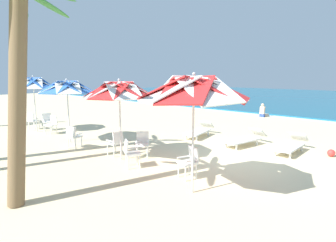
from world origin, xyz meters
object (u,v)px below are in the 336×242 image
(beach_umbrella_2, at_px, (67,87))
(plastic_chair_4, at_px, (73,136))
(sun_lounger_2, at_px, (199,130))
(beachgoer_seated, at_px, (263,112))
(plastic_chair_6, at_px, (33,120))
(plastic_chair_5, at_px, (52,123))
(palm_tree_0, at_px, (15,71))
(sun_lounger_0, at_px, (291,145))
(beach_ball, at_px, (331,153))
(beach_umbrella_1, at_px, (119,90))
(plastic_chair_2, at_px, (142,143))
(sun_lounger_1, at_px, (245,139))
(plastic_chair_3, at_px, (130,152))
(beach_umbrella_0, at_px, (194,89))
(plastic_chair_1, at_px, (116,142))
(plastic_chair_0, at_px, (189,160))
(plastic_chair_7, at_px, (47,120))
(beach_umbrella_3, at_px, (33,84))

(beach_umbrella_2, height_order, plastic_chair_4, beach_umbrella_2)
(sun_lounger_2, distance_m, beachgoer_seated, 7.87)
(beachgoer_seated, bearing_deg, plastic_chair_6, -118.84)
(plastic_chair_5, bearing_deg, palm_tree_0, -28.24)
(plastic_chair_4, xyz_separation_m, sun_lounger_0, (6.32, 5.16, -0.22))
(plastic_chair_5, relative_size, plastic_chair_6, 1.00)
(plastic_chair_4, height_order, beach_ball, plastic_chair_4)
(beach_umbrella_1, bearing_deg, plastic_chair_2, 68.38)
(beach_umbrella_1, bearing_deg, sun_lounger_1, 64.69)
(plastic_chair_3, distance_m, beachgoer_seated, 12.86)
(beach_umbrella_1, xyz_separation_m, beach_ball, (5.06, 5.16, -2.18))
(plastic_chair_6, bearing_deg, beach_umbrella_0, -2.66)
(plastic_chair_1, relative_size, beachgoer_seated, 0.94)
(plastic_chair_5, xyz_separation_m, sun_lounger_0, (9.57, 4.53, -0.22))
(plastic_chair_2, bearing_deg, plastic_chair_5, -175.64)
(beach_umbrella_1, relative_size, palm_tree_0, 0.58)
(sun_lounger_1, bearing_deg, plastic_chair_4, -133.30)
(beach_umbrella_1, height_order, plastic_chair_1, beach_umbrella_1)
(beach_umbrella_0, height_order, sun_lounger_2, beach_umbrella_0)
(plastic_chair_0, relative_size, plastic_chair_6, 1.00)
(beach_umbrella_1, bearing_deg, plastic_chair_3, -19.11)
(plastic_chair_6, distance_m, beach_ball, 13.57)
(plastic_chair_0, relative_size, beachgoer_seated, 0.94)
(beach_umbrella_0, height_order, palm_tree_0, palm_tree_0)
(plastic_chair_2, bearing_deg, plastic_chair_7, -178.20)
(plastic_chair_4, bearing_deg, beach_umbrella_2, 160.08)
(plastic_chair_1, height_order, plastic_chair_3, same)
(plastic_chair_4, relative_size, beach_umbrella_3, 0.31)
(sun_lounger_2, height_order, palm_tree_0, palm_tree_0)
(plastic_chair_4, relative_size, plastic_chair_5, 1.00)
(plastic_chair_0, xyz_separation_m, beach_umbrella_1, (-2.71, -0.26, 1.81))
(beach_ball, relative_size, beachgoer_seated, 0.28)
(palm_tree_0, bearing_deg, beachgoer_seated, 95.91)
(plastic_chair_5, relative_size, beachgoer_seated, 0.94)
(plastic_chair_5, height_order, beachgoer_seated, beachgoer_seated)
(plastic_chair_2, xyz_separation_m, plastic_chair_7, (-7.05, -0.22, 0.00))
(beach_umbrella_0, relative_size, beach_umbrella_2, 1.08)
(plastic_chair_2, relative_size, beachgoer_seated, 0.94)
(plastic_chair_2, distance_m, sun_lounger_0, 5.41)
(plastic_chair_7, distance_m, beach_ball, 12.73)
(plastic_chair_3, relative_size, plastic_chair_7, 1.00)
(beach_umbrella_3, bearing_deg, plastic_chair_0, 2.03)
(beachgoer_seated, bearing_deg, beach_umbrella_0, -72.68)
(beach_umbrella_0, xyz_separation_m, beach_ball, (1.69, 5.62, -2.34))
(beach_umbrella_2, relative_size, beach_umbrella_3, 0.95)
(plastic_chair_0, relative_size, plastic_chair_5, 1.00)
(plastic_chair_5, bearing_deg, beach_umbrella_0, -4.46)
(palm_tree_0, distance_m, beachgoer_seated, 16.11)
(plastic_chair_1, bearing_deg, sun_lounger_2, 85.95)
(beach_umbrella_2, height_order, palm_tree_0, palm_tree_0)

